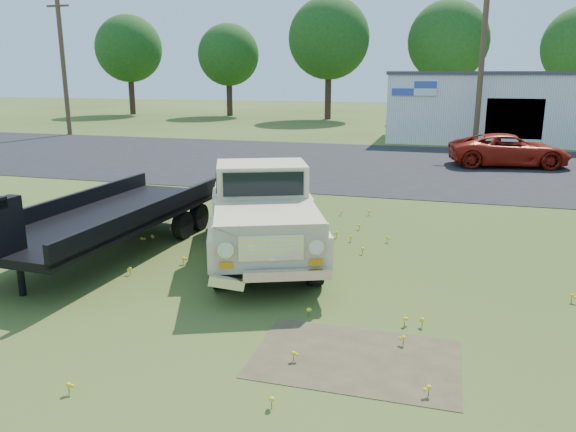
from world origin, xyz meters
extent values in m
plane|color=#2E4415|center=(0.00, 0.00, 0.00)|extent=(140.00, 140.00, 0.00)
cube|color=black|center=(0.00, 15.00, 0.00)|extent=(90.00, 14.00, 0.02)
cube|color=#463D25|center=(1.50, -3.00, 0.00)|extent=(3.00, 2.00, 0.01)
cube|color=#463D25|center=(-2.00, 3.50, 0.00)|extent=(2.20, 1.60, 0.01)
cube|color=silver|center=(6.00, 27.00, 2.00)|extent=(14.00, 8.00, 4.00)
cube|color=#3F3F44|center=(6.00, 27.00, 4.05)|extent=(14.20, 8.20, 0.20)
cube|color=black|center=(6.00, 23.05, 1.60)|extent=(3.00, 0.10, 2.20)
cube|color=white|center=(0.50, 22.95, 3.20)|extent=(2.50, 0.08, 0.80)
cylinder|color=#4D3324|center=(-22.00, 22.00, 4.50)|extent=(0.30, 0.30, 9.00)
cube|color=#4D3324|center=(-22.00, 22.00, 8.20)|extent=(1.60, 0.12, 0.12)
cylinder|color=#4D3324|center=(4.00, 22.00, 4.50)|extent=(0.30, 0.30, 9.00)
cylinder|color=#352218|center=(-28.00, 40.00, 1.80)|extent=(0.56, 0.56, 3.60)
sphere|color=#1B4313|center=(-28.00, 40.00, 6.32)|extent=(6.40, 6.40, 6.40)
cylinder|color=#352218|center=(-18.00, 41.00, 1.62)|extent=(0.56, 0.56, 3.24)
sphere|color=#1B4313|center=(-18.00, 41.00, 5.69)|extent=(5.76, 5.76, 5.76)
cylinder|color=#352218|center=(-8.00, 39.50, 1.98)|extent=(0.56, 0.56, 3.96)
sphere|color=#1B4313|center=(-8.00, 39.50, 6.95)|extent=(7.04, 7.04, 7.04)
cylinder|color=#352218|center=(2.00, 40.50, 1.89)|extent=(0.56, 0.56, 3.78)
sphere|color=#1B4313|center=(2.00, 40.50, 6.64)|extent=(6.72, 6.72, 6.72)
cylinder|color=#352218|center=(12.00, 39.00, 1.71)|extent=(0.56, 0.56, 3.42)
imported|color=#9B1B0E|center=(5.21, 16.18, 0.71)|extent=(5.46, 3.19, 1.43)
camera|label=1|loc=(2.60, -10.47, 4.09)|focal=35.00mm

